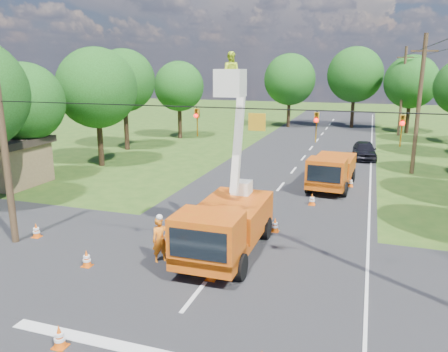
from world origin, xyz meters
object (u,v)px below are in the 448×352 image
(traffic_cone_3, at_px, (312,199))
(tree_far_b, at_px, (355,75))
(tree_far_a, at_px, (290,80))
(traffic_cone_5, at_px, (36,230))
(pole_left, at_px, (4,144))
(tree_far_c, at_px, (411,82))
(ground_worker, at_px, (160,240))
(tree_left_c, at_px, (25,102))
(tree_left_d, at_px, (97,88))
(traffic_cone_7, at_px, (350,182))
(traffic_cone_4, at_px, (87,259))
(traffic_cone_8, at_px, (211,271))
(tree_left_e, at_px, (124,81))
(shed, at_px, (2,160))
(traffic_cone_2, at_px, (275,225))
(tree_left_f, at_px, (179,86))
(pole_right_mid, at_px, (419,104))
(distant_car, at_px, (364,150))
(second_truck, at_px, (331,170))
(pole_right_far, at_px, (402,91))
(bucket_truck, at_px, (226,216))
(traffic_cone_0, at_px, (59,337))

(traffic_cone_3, bearing_deg, tree_far_b, 89.13)
(tree_far_a, bearing_deg, traffic_cone_5, -95.36)
(traffic_cone_5, relative_size, pole_left, 0.08)
(tree_far_c, bearing_deg, ground_worker, -105.85)
(tree_left_c, relative_size, tree_far_c, 0.88)
(tree_left_d, bearing_deg, traffic_cone_5, -67.08)
(traffic_cone_7, height_order, pole_left, pole_left)
(tree_far_a, height_order, tree_far_b, tree_far_b)
(traffic_cone_4, distance_m, traffic_cone_8, 5.05)
(traffic_cone_3, xyz_separation_m, tree_left_e, (-19.26, 12.28, 6.13))
(shed, bearing_deg, tree_left_c, 33.69)
(traffic_cone_8, bearing_deg, traffic_cone_2, 77.69)
(tree_left_f, bearing_deg, traffic_cone_8, -64.03)
(pole_right_mid, bearing_deg, traffic_cone_4, -122.39)
(traffic_cone_7, bearing_deg, tree_far_b, 92.52)
(distant_car, xyz_separation_m, traffic_cone_2, (-3.66, -19.54, -0.41))
(traffic_cone_4, relative_size, traffic_cone_7, 1.00)
(second_truck, distance_m, distant_car, 10.83)
(pole_left, xyz_separation_m, tree_far_a, (4.50, 43.00, 1.69))
(traffic_cone_8, bearing_deg, traffic_cone_7, 74.47)
(traffic_cone_3, relative_size, tree_left_f, 0.08)
(traffic_cone_4, height_order, pole_right_far, pole_right_far)
(second_truck, xyz_separation_m, traffic_cone_5, (-12.10, -13.07, -0.85))
(traffic_cone_3, height_order, traffic_cone_7, same)
(tree_left_c, bearing_deg, traffic_cone_4, -41.15)
(traffic_cone_3, relative_size, traffic_cone_4, 1.00)
(shed, bearing_deg, bucket_truck, -19.41)
(pole_left, distance_m, tree_far_b, 46.76)
(bucket_truck, height_order, tree_left_e, tree_left_e)
(traffic_cone_5, xyz_separation_m, tree_left_d, (-6.03, 14.27, 5.77))
(traffic_cone_8, bearing_deg, tree_left_f, 115.97)
(traffic_cone_0, distance_m, tree_left_e, 31.81)
(traffic_cone_8, distance_m, pole_right_mid, 22.77)
(pole_right_mid, distance_m, tree_far_b, 25.65)
(traffic_cone_4, bearing_deg, tree_left_e, 117.21)
(shed, height_order, tree_left_f, tree_left_f)
(tree_left_f, height_order, tree_far_a, tree_far_a)
(shed, height_order, tree_far_a, tree_far_a)
(ground_worker, height_order, traffic_cone_4, ground_worker)
(pole_right_mid, height_order, tree_left_d, pole_right_mid)
(pole_right_far, height_order, tree_left_f, pole_right_far)
(traffic_cone_0, relative_size, tree_far_c, 0.08)
(ground_worker, xyz_separation_m, traffic_cone_4, (-2.55, -1.37, -0.58))
(distant_car, distance_m, tree_far_a, 21.75)
(pole_right_far, bearing_deg, tree_far_a, 167.47)
(pole_right_mid, height_order, tree_left_c, pole_right_mid)
(bucket_truck, bearing_deg, pole_left, -170.25)
(bucket_truck, distance_m, traffic_cone_5, 9.06)
(traffic_cone_3, xyz_separation_m, pole_left, (-11.96, -9.72, 4.14))
(traffic_cone_0, distance_m, traffic_cone_4, 5.21)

